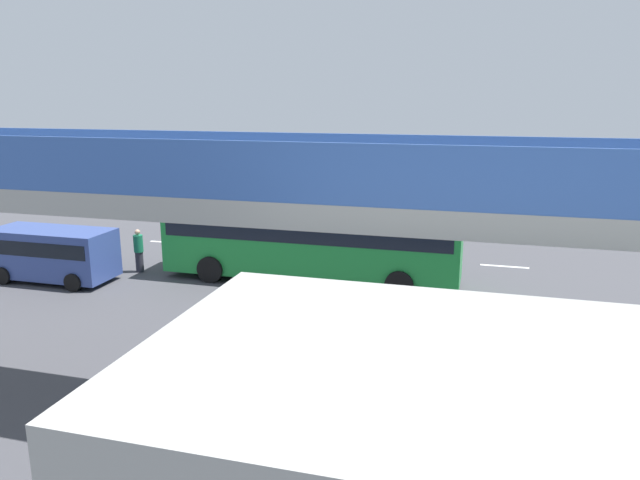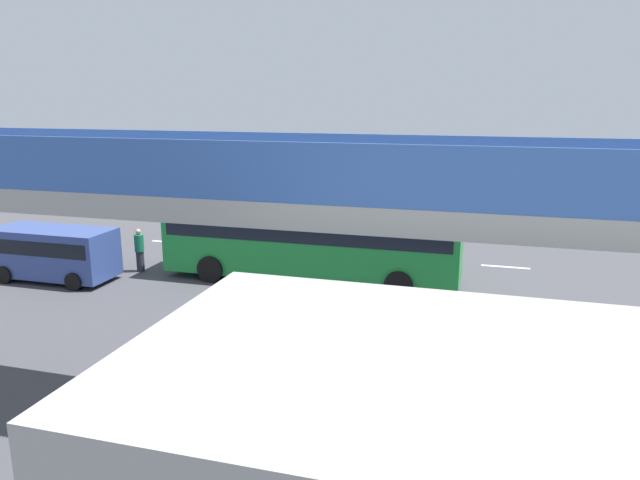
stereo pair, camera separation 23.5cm
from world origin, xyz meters
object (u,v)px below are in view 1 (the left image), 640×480
pedestrian (139,251)px  parked_van (53,251)px  bicycle_black (532,331)px  traffic_sign (437,211)px  city_bus (310,234)px  bicycle_blue (560,323)px

pedestrian → parked_van: bearing=36.7°
bicycle_black → pedestrian: pedestrian is taller
parked_van → traffic_sign: (-14.06, -8.75, 0.71)m
parked_van → bicycle_black: 17.80m
parked_van → traffic_sign: 16.58m
bicycle_black → traffic_sign: size_ratio=0.63×
traffic_sign → city_bus: bearing=54.4°
city_bus → pedestrian: (7.13, 0.75, -1.00)m
city_bus → bicycle_black: bearing=152.6°
bicycle_blue → traffic_sign: traffic_sign is taller
bicycle_black → pedestrian: 15.53m
city_bus → parked_van: size_ratio=2.40×
city_bus → bicycle_blue: city_bus is taller
parked_van → pedestrian: (-2.58, -1.92, -0.30)m
bicycle_black → city_bus: bearing=-27.4°
bicycle_blue → pedestrian: 16.20m
bicycle_blue → pedestrian: bearing=-8.8°
pedestrian → traffic_sign: size_ratio=0.64×
parked_van → pedestrian: bearing=-143.3°
city_bus → parked_van: city_bus is taller
city_bus → bicycle_blue: bearing=160.0°
bicycle_blue → parked_van: bearing=-1.7°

